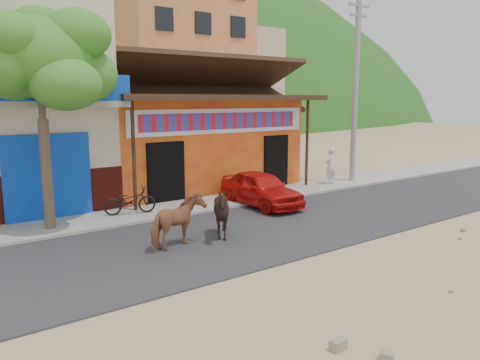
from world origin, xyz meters
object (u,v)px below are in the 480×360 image
(cow_tan, at_px, (178,222))
(scooter, at_px, (130,201))
(tree, at_px, (43,119))
(pedestrian, at_px, (330,166))
(cow_dark, at_px, (222,213))
(utility_pole, at_px, (356,88))
(red_car, at_px, (261,188))

(cow_tan, relative_size, scooter, 0.96)
(tree, xyz_separation_m, pedestrian, (11.37, 0.18, -2.24))
(tree, distance_m, cow_dark, 5.40)
(cow_dark, bearing_deg, utility_pole, 95.17)
(tree, relative_size, cow_dark, 4.37)
(red_car, height_order, scooter, red_car)
(red_car, xyz_separation_m, scooter, (-4.23, 1.22, -0.10))
(utility_pole, xyz_separation_m, cow_tan, (-10.65, -3.60, -3.44))
(red_car, relative_size, scooter, 2.19)
(scooter, bearing_deg, utility_pole, -77.15)
(pedestrian, bearing_deg, red_car, -0.66)
(cow_tan, xyz_separation_m, scooter, (0.29, 3.60, -0.14))
(cow_dark, xyz_separation_m, pedestrian, (7.92, 3.57, 0.16))
(cow_tan, height_order, cow_dark, cow_dark)
(cow_tan, distance_m, scooter, 3.61)
(red_car, xyz_separation_m, pedestrian, (4.71, 1.21, 0.25))
(cow_dark, relative_size, scooter, 0.86)
(tree, bearing_deg, cow_tan, -57.72)
(tree, height_order, red_car, tree)
(pedestrian, bearing_deg, utility_pole, 165.71)
(utility_pole, distance_m, cow_tan, 11.76)
(cow_tan, bearing_deg, red_car, -82.14)
(red_car, bearing_deg, cow_dark, -141.17)
(tree, height_order, cow_dark, tree)
(utility_pole, relative_size, pedestrian, 5.24)
(cow_tan, height_order, pedestrian, pedestrian)
(cow_dark, distance_m, red_car, 3.99)
(tree, bearing_deg, cow_dark, -44.50)
(tree, relative_size, red_car, 1.72)
(cow_tan, bearing_deg, pedestrian, -88.64)
(cow_tan, bearing_deg, scooter, -24.47)
(cow_tan, bearing_deg, tree, 12.44)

